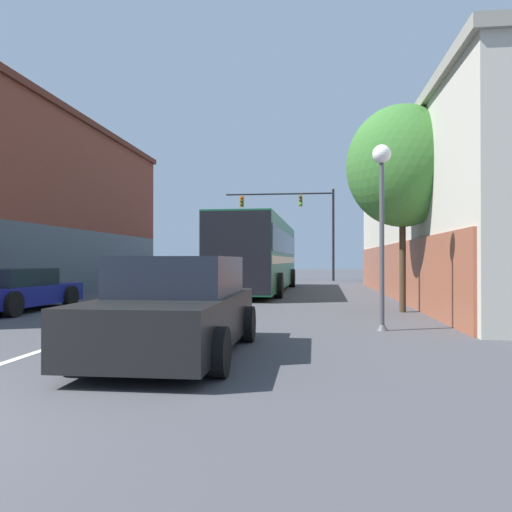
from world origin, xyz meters
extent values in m
cube|color=silver|center=(0.00, 18.31, 0.00)|extent=(0.14, 48.62, 0.01)
cube|color=#4C515B|center=(-6.55, 16.90, 1.46)|extent=(0.24, 24.18, 2.92)
cube|color=#B7B2A3|center=(11.38, 17.02, 3.04)|extent=(7.76, 22.10, 6.07)
cube|color=#995138|center=(7.55, 17.02, 1.06)|extent=(0.24, 21.66, 2.13)
cube|color=gray|center=(11.38, 17.02, 5.92)|extent=(8.07, 22.32, 0.30)
cube|color=#145133|center=(1.84, 19.70, 1.74)|extent=(2.78, 12.96, 3.03)
cube|color=black|center=(1.84, 19.70, 2.28)|extent=(2.83, 12.70, 0.97)
cube|color=beige|center=(1.84, 19.70, 1.50)|extent=(2.82, 12.83, 0.30)
cube|color=black|center=(1.71, 13.27, 1.74)|extent=(2.48, 0.11, 2.91)
cylinder|color=black|center=(0.63, 23.73, 0.50)|extent=(0.32, 1.01, 1.00)
cylinder|color=black|center=(3.21, 23.68, 0.50)|extent=(0.32, 1.01, 1.00)
cylinder|color=black|center=(0.47, 15.73, 0.50)|extent=(0.32, 1.01, 1.00)
cylinder|color=black|center=(3.05, 15.68, 0.50)|extent=(0.32, 1.01, 1.00)
cube|color=black|center=(2.28, 3.88, 0.55)|extent=(1.85, 4.50, 0.75)
cube|color=black|center=(2.28, 4.15, 1.23)|extent=(1.70, 2.34, 0.61)
cylinder|color=black|center=(1.32, 5.27, 0.32)|extent=(0.22, 0.64, 0.64)
cylinder|color=black|center=(3.23, 5.27, 0.32)|extent=(0.22, 0.64, 0.64)
cylinder|color=black|center=(1.32, 2.48, 0.32)|extent=(0.22, 0.64, 0.64)
cylinder|color=black|center=(3.24, 2.48, 0.32)|extent=(0.22, 0.64, 0.64)
cube|color=black|center=(-3.85, 31.47, 0.45)|extent=(1.91, 4.15, 0.59)
cube|color=black|center=(-3.85, 31.26, 1.00)|extent=(1.72, 2.17, 0.51)
cylinder|color=black|center=(-4.82, 32.72, 0.28)|extent=(0.23, 0.57, 0.57)
cylinder|color=black|center=(-2.93, 32.76, 0.28)|extent=(0.23, 0.57, 0.57)
cylinder|color=black|center=(-4.77, 30.17, 0.28)|extent=(0.23, 0.57, 0.57)
cylinder|color=black|center=(-2.88, 30.21, 0.28)|extent=(0.23, 0.57, 0.57)
cube|color=navy|center=(-4.16, 9.85, 0.46)|extent=(1.88, 4.65, 0.55)
cube|color=black|center=(-4.17, 9.62, 0.99)|extent=(1.66, 2.44, 0.50)
cylinder|color=black|center=(-4.99, 11.30, 0.34)|extent=(0.25, 0.68, 0.68)
cylinder|color=black|center=(-3.22, 11.24, 0.34)|extent=(0.25, 0.68, 0.68)
cylinder|color=black|center=(-3.33, 8.40, 0.34)|extent=(0.25, 0.68, 0.68)
cylinder|color=black|center=(5.78, 32.62, 3.32)|extent=(0.18, 0.18, 6.63)
cylinder|color=black|center=(1.86, 32.62, 6.33)|extent=(7.83, 0.12, 0.12)
cube|color=#9E8419|center=(3.43, 32.62, 5.81)|extent=(0.28, 0.24, 0.80)
sphere|color=black|center=(3.43, 32.47, 6.06)|extent=(0.18, 0.18, 0.18)
sphere|color=black|center=(3.43, 32.47, 5.81)|extent=(0.18, 0.18, 0.18)
sphere|color=green|center=(3.43, 32.47, 5.57)|extent=(0.18, 0.18, 0.18)
cube|color=#9E8419|center=(-0.88, 32.62, 5.81)|extent=(0.28, 0.24, 0.80)
sphere|color=red|center=(-0.88, 32.47, 6.06)|extent=(0.18, 0.18, 0.18)
sphere|color=black|center=(-0.88, 32.47, 5.81)|extent=(0.18, 0.18, 0.18)
sphere|color=black|center=(-0.88, 32.47, 5.57)|extent=(0.18, 0.18, 0.18)
cone|color=#47474C|center=(5.84, 7.02, 0.10)|extent=(0.26, 0.26, 0.20)
cylinder|color=#47474C|center=(5.84, 7.02, 1.79)|extent=(0.10, 0.10, 3.58)
sphere|color=white|center=(5.84, 7.02, 3.72)|extent=(0.39, 0.39, 0.39)
cylinder|color=#3D2D1E|center=(6.93, 10.91, 1.41)|extent=(0.18, 0.18, 2.83)
ellipsoid|color=#38702D|center=(6.93, 10.91, 4.18)|extent=(3.17, 2.85, 3.49)
camera|label=1|loc=(4.43, -3.69, 1.48)|focal=35.00mm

